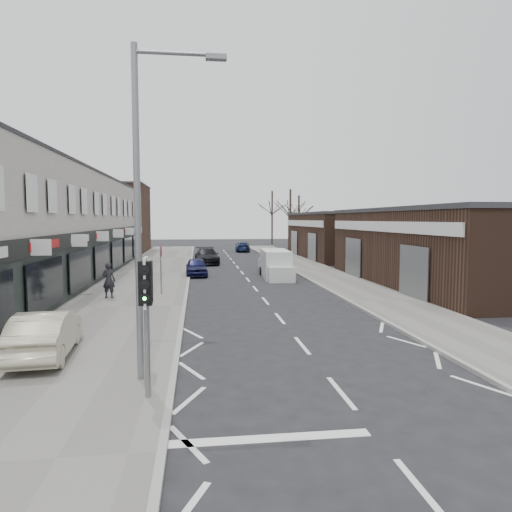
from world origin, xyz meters
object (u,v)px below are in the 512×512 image
object	(u,v)px
warning_sign	(162,254)
pedestrian	(109,280)
parked_car_right_b	(277,257)
parked_car_left_b	(207,256)
white_van	(276,265)
sedan_on_pavement	(45,334)
street_lamp	(145,195)
traffic_light	(146,294)
parked_car_right_c	(243,247)
parked_car_left_a	(196,267)
parked_car_right_a	(272,263)

from	to	relation	value
warning_sign	pedestrian	distance (m)	2.92
parked_car_right_b	parked_car_left_b	bearing A→B (deg)	-22.00
white_van	sedan_on_pavement	world-z (taller)	white_van
street_lamp	warning_sign	xyz separation A→B (m)	(-0.63, 12.80, -2.42)
traffic_light	parked_car_left_b	xyz separation A→B (m)	(1.90, 31.12, -1.70)
street_lamp	parked_car_left_b	bearing A→B (deg)	86.12
parked_car_left_b	parked_car_right_c	size ratio (longest dim) A/B	1.17
traffic_light	parked_car_right_b	size ratio (longest dim) A/B	0.67
parked_car_left_a	parked_car_right_b	xyz separation A→B (m)	(6.80, 5.70, 0.15)
sedan_on_pavement	parked_car_right_a	size ratio (longest dim) A/B	0.86
parked_car_left_b	pedestrian	bearing A→B (deg)	-109.35
sedan_on_pavement	street_lamp	bearing A→B (deg)	139.33
parked_car_right_b	street_lamp	bearing A→B (deg)	77.23
parked_car_right_a	pedestrian	bearing A→B (deg)	47.37
traffic_light	warning_sign	size ratio (longest dim) A/B	1.15
sedan_on_pavement	pedestrian	size ratio (longest dim) A/B	2.25
street_lamp	warning_sign	size ratio (longest dim) A/B	2.96
white_van	sedan_on_pavement	xyz separation A→B (m)	(-9.62, -17.21, -0.12)
warning_sign	parked_car_right_b	bearing A→B (deg)	59.05
street_lamp	parked_car_right_c	world-z (taller)	street_lamp
parked_car_right_c	parked_car_left_b	bearing A→B (deg)	75.88
sedan_on_pavement	parked_car_left_a	bearing A→B (deg)	-107.46
parked_car_right_a	parked_car_right_c	world-z (taller)	parked_car_right_a
warning_sign	parked_car_right_c	bearing A→B (deg)	77.12
street_lamp	pedestrian	distance (m)	12.87
sedan_on_pavement	parked_car_right_c	size ratio (longest dim) A/B	0.95
white_van	pedestrian	xyz separation A→B (m)	(-9.68, -7.49, 0.11)
parked_car_right_c	pedestrian	bearing A→B (deg)	76.54
parked_car_left_a	parked_car_right_c	xyz separation A→B (m)	(5.60, 23.59, -0.02)
pedestrian	parked_car_left_a	distance (m)	10.37
white_van	pedestrian	size ratio (longest dim) A/B	2.79
parked_car_right_a	parked_car_right_b	size ratio (longest dim) A/B	1.02
street_lamp	parked_car_left_a	world-z (taller)	street_lamp
traffic_light	parked_car_right_c	size ratio (longest dim) A/B	0.74
warning_sign	street_lamp	bearing A→B (deg)	-87.16
parked_car_left_a	parked_car_right_a	distance (m)	5.67
parked_car_left_a	parked_car_right_c	bearing A→B (deg)	74.90
white_van	parked_car_left_a	bearing A→B (deg)	162.66
parked_car_left_a	parked_car_right_a	size ratio (longest dim) A/B	0.80
traffic_light	parked_car_right_a	size ratio (longest dim) A/B	0.66
pedestrian	white_van	bearing A→B (deg)	-127.16
sedan_on_pavement	parked_car_left_b	world-z (taller)	sedan_on_pavement
traffic_light	warning_sign	world-z (taller)	traffic_light
parked_car_left_b	parked_car_right_c	distance (m)	15.79
street_lamp	parked_car_left_b	world-z (taller)	street_lamp
parked_car_right_a	parked_car_left_a	bearing A→B (deg)	9.98
warning_sign	parked_car_right_c	xyz separation A→B (m)	(7.36, 32.17, -1.59)
white_van	parked_car_left_a	world-z (taller)	white_van
traffic_light	street_lamp	bearing A→B (deg)	95.88
street_lamp	sedan_on_pavement	distance (m)	5.40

